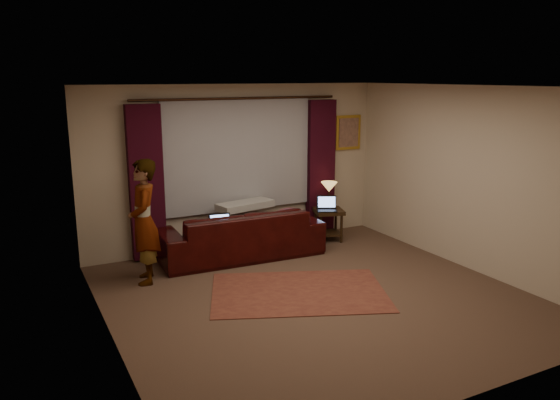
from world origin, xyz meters
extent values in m
cube|color=#50392B|center=(0.00, 0.00, -0.01)|extent=(5.00, 5.00, 0.01)
cube|color=silver|center=(0.00, 0.00, 2.60)|extent=(5.00, 5.00, 0.02)
cube|color=#C2B197|center=(0.00, 2.50, 1.30)|extent=(5.00, 0.02, 2.60)
cube|color=#C2B197|center=(0.00, -2.50, 1.30)|extent=(5.00, 0.02, 2.60)
cube|color=#C2B197|center=(-2.50, 0.00, 1.30)|extent=(0.02, 5.00, 2.60)
cube|color=#C2B197|center=(2.50, 0.00, 1.30)|extent=(0.02, 5.00, 2.60)
cube|color=#94949B|center=(0.00, 2.44, 1.50)|extent=(2.50, 0.05, 1.80)
cube|color=black|center=(-1.50, 2.39, 1.18)|extent=(0.50, 0.14, 2.30)
cube|color=black|center=(1.50, 2.39, 1.18)|extent=(0.50, 0.14, 2.30)
cylinder|color=black|center=(0.00, 2.39, 2.38)|extent=(0.04, 0.04, 3.40)
cube|color=gold|center=(2.10, 2.47, 1.75)|extent=(0.50, 0.04, 0.60)
imported|color=black|center=(-0.22, 1.90, 0.50)|extent=(2.53, 1.17, 1.00)
cube|color=#9E9C96|center=(-0.03, 2.14, 1.01)|extent=(0.96, 0.53, 0.11)
ellipsoid|color=brown|center=(0.55, 1.75, 0.60)|extent=(0.51, 0.41, 0.20)
cube|color=brown|center=(-0.13, 0.23, 0.01)|extent=(2.61, 2.21, 0.01)
cube|color=black|center=(1.44, 2.01, 0.27)|extent=(0.58, 0.58, 0.53)
imported|color=#9E9C96|center=(-1.77, 1.52, 0.84)|extent=(0.58, 0.58, 1.67)
camera|label=1|loc=(-3.36, -5.50, 2.73)|focal=35.00mm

